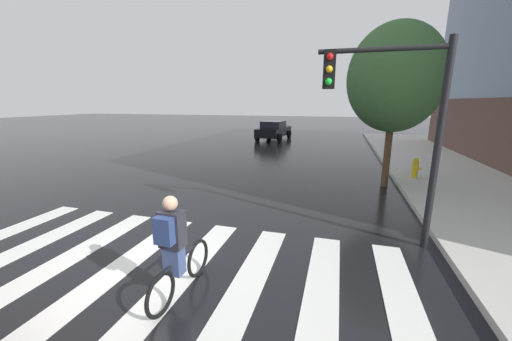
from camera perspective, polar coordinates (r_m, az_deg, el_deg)
name	(u,v)px	position (r m, az deg, el deg)	size (l,w,h in m)	color
ground_plane	(145,267)	(6.11, -20.82, -17.17)	(120.00, 120.00, 0.00)	black
crosswalk_stripes	(154,268)	(6.00, -19.33, -17.53)	(9.06, 4.15, 0.01)	silver
sedan_mid	(274,130)	(23.97, 3.50, 7.92)	(2.37, 4.51, 1.51)	black
cyclist	(175,249)	(4.72, -15.62, -14.52)	(0.37, 1.71, 1.69)	black
traffic_light_near	(396,109)	(6.53, 25.70, 10.72)	(2.47, 0.28, 4.20)	black
fire_hydrant	(415,168)	(12.84, 28.74, 0.51)	(0.33, 0.22, 0.78)	gold
street_tree_near	(395,78)	(11.31, 25.58, 15.95)	(3.15, 3.15, 5.60)	#4C3823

